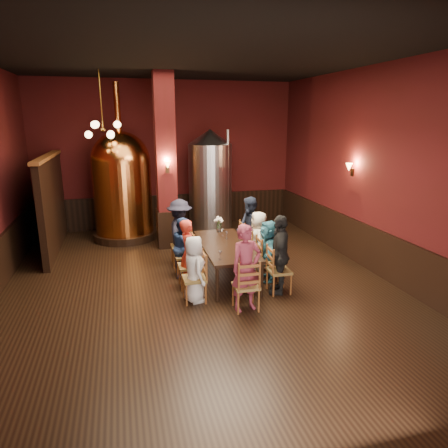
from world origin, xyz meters
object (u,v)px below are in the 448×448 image
object	(u,v)px
person_1	(189,254)
steel_vessel	(210,182)
dining_table	(226,247)
copper_kettle	(122,184)
person_0	(194,269)
person_2	(184,247)
rose_vase	(219,222)

from	to	relation	value
person_1	steel_vessel	bearing A→B (deg)	-9.81
dining_table	person_1	size ratio (longest dim) A/B	1.69
copper_kettle	person_1	bearing A→B (deg)	-73.06
dining_table	person_1	bearing A→B (deg)	-158.78
dining_table	person_0	xyz separation A→B (m)	(-0.87, -0.98, -0.05)
steel_vessel	person_1	bearing A→B (deg)	-109.02
copper_kettle	steel_vessel	distance (m)	2.53
person_2	copper_kettle	world-z (taller)	copper_kettle
dining_table	person_2	size ratio (longest dim) A/B	1.85
copper_kettle	rose_vase	world-z (taller)	copper_kettle
person_0	copper_kettle	size ratio (longest dim) A/B	0.30
dining_table	person_2	bearing A→B (deg)	158.78
copper_kettle	steel_vessel	bearing A→B (deg)	-1.32
steel_vessel	person_0	bearing A→B (deg)	-106.53
person_2	person_0	bearing A→B (deg)	-168.02
copper_kettle	rose_vase	xyz separation A→B (m)	(2.16, -2.62, -0.57)
person_0	person_2	size ratio (longest dim) A/B	0.98
rose_vase	person_2	bearing A→B (deg)	-145.55
steel_vessel	rose_vase	world-z (taller)	steel_vessel
person_1	copper_kettle	world-z (taller)	copper_kettle
person_0	rose_vase	world-z (taller)	person_0
person_1	copper_kettle	distance (m)	4.19
person_1	copper_kettle	bearing A→B (deg)	26.15
person_0	steel_vessel	world-z (taller)	steel_vessel
person_2	dining_table	bearing A→B (deg)	-99.23
dining_table	steel_vessel	xyz separation A→B (m)	(0.48, 3.56, 0.85)
person_0	person_2	world-z (taller)	person_2
person_1	steel_vessel	distance (m)	4.17
dining_table	person_0	world-z (taller)	person_0
copper_kettle	dining_table	bearing A→B (deg)	-60.40
person_0	person_1	bearing A→B (deg)	-10.26
copper_kettle	steel_vessel	xyz separation A→B (m)	(2.53, -0.06, -0.04)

